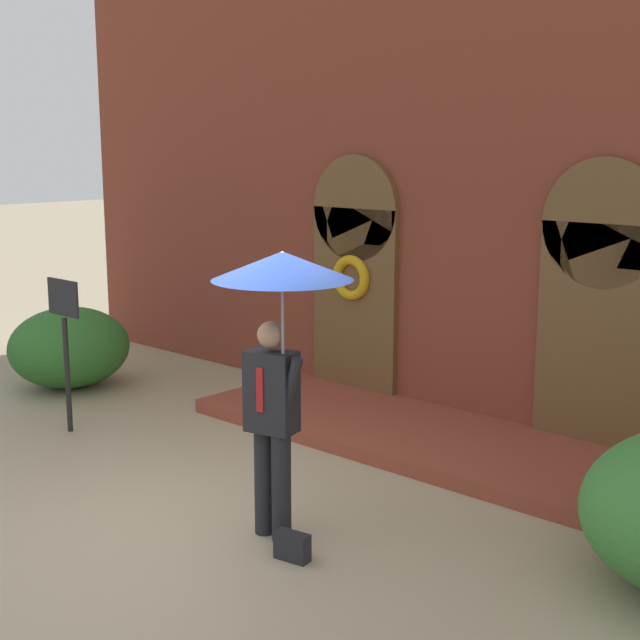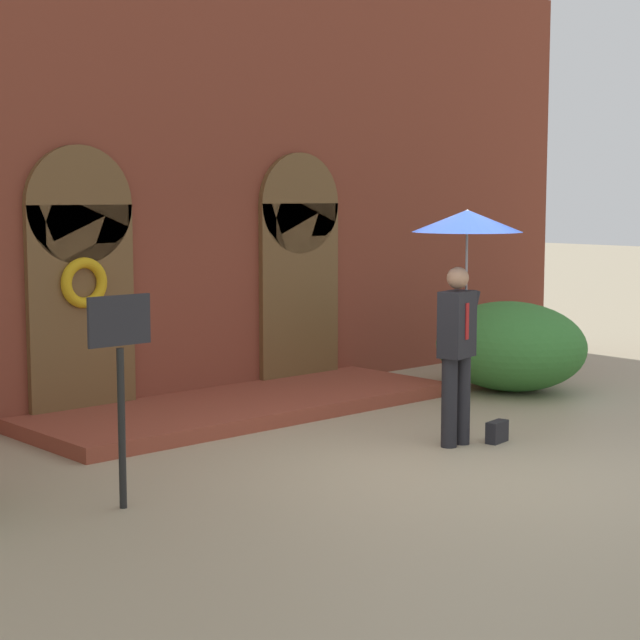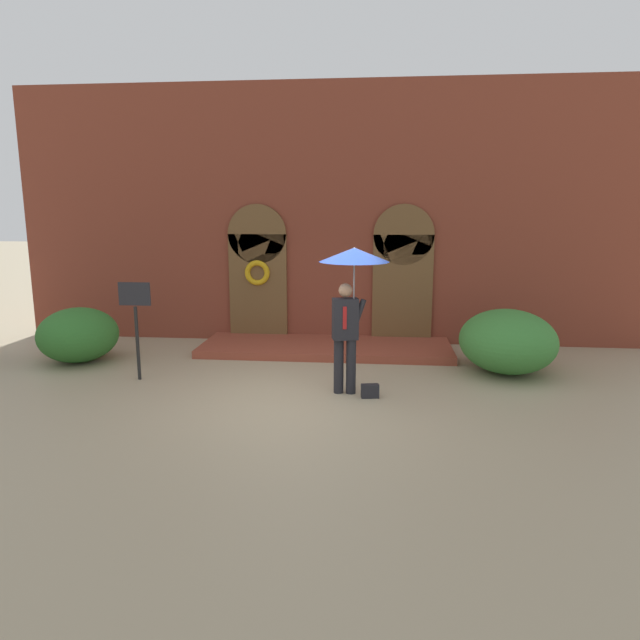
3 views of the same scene
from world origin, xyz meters
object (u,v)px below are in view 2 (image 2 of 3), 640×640
shrub_right (510,346)px  handbag (497,432)px  sign_post (120,365)px  person_with_umbrella (464,255)px

shrub_right → handbag: bearing=-144.8°
sign_post → shrub_right: sign_post is taller
person_with_umbrella → shrub_right: bearing=29.0°
handbag → shrub_right: size_ratio=0.14×
handbag → shrub_right: 3.07m
person_with_umbrella → shrub_right: (2.79, 1.55, -1.34)m
person_with_umbrella → sign_post: person_with_umbrella is taller
person_with_umbrella → shrub_right: person_with_umbrella is taller
sign_post → shrub_right: (6.53, 1.16, -0.59)m
handbag → sign_post: 4.23m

